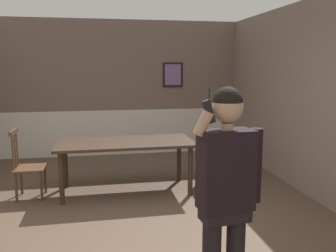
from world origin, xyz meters
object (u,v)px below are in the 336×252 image
(dining_table, at_px, (125,147))
(chair_by_doorway, at_px, (215,156))
(person_figure, at_px, (226,187))
(chair_near_window, at_px, (27,166))

(dining_table, xyz_separation_m, chair_by_doorway, (1.38, 0.01, -0.20))
(dining_table, relative_size, chair_by_doorway, 2.05)
(dining_table, relative_size, person_figure, 1.17)
(dining_table, xyz_separation_m, chair_near_window, (-1.38, -0.01, -0.21))
(chair_near_window, bearing_deg, person_figure, 34.65)
(dining_table, distance_m, person_figure, 2.89)
(person_figure, bearing_deg, dining_table, -84.85)
(chair_by_doorway, height_order, person_figure, person_figure)
(chair_near_window, distance_m, chair_by_doorway, 2.76)
(dining_table, bearing_deg, person_figure, -79.41)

